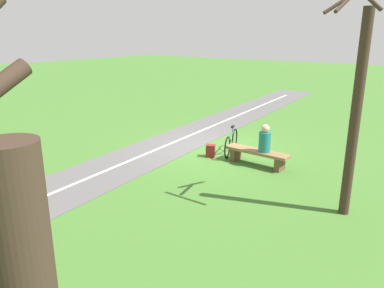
{
  "coord_description": "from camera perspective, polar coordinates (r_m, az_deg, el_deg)",
  "views": [
    {
      "loc": [
        -6.5,
        9.83,
        3.65
      ],
      "look_at": [
        -1.33,
        2.91,
        1.08
      ],
      "focal_mm": 34.9,
      "sensor_mm": 36.0,
      "label": 1
    }
  ],
  "objects": [
    {
      "name": "backpack",
      "position": [
        11.45,
        2.85,
        -1.05
      ],
      "size": [
        0.34,
        0.35,
        0.38
      ],
      "rotation": [
        0.0,
        0.0,
        3.59
      ],
      "color": "maroon",
      "rests_on": "ground_plane"
    },
    {
      "name": "path_centre_line",
      "position": [
        10.27,
        -14.89,
        -4.74
      ],
      "size": [
        2.83,
        31.89,
        0.0
      ],
      "primitive_type": "cube",
      "rotation": [
        0.0,
        0.0,
        0.09
      ],
      "color": "silver",
      "rests_on": "paved_path"
    },
    {
      "name": "ground_plane",
      "position": [
        12.33,
        3.15,
        -0.69
      ],
      "size": [
        80.0,
        80.0,
        0.0
      ],
      "primitive_type": "plane",
      "color": "#3D6B28"
    },
    {
      "name": "bicycle",
      "position": [
        11.8,
        6.01,
        0.27
      ],
      "size": [
        0.56,
        1.62,
        0.86
      ],
      "rotation": [
        0.0,
        0.0,
        1.89
      ],
      "color": "black",
      "rests_on": "ground_plane"
    },
    {
      "name": "paved_path",
      "position": [
        10.27,
        -14.89,
        -4.79
      ],
      "size": [
        5.18,
        36.05,
        0.02
      ],
      "primitive_type": "cube",
      "rotation": [
        0.0,
        0.0,
        0.09
      ],
      "color": "#565454",
      "rests_on": "ground_plane"
    },
    {
      "name": "person_seated",
      "position": [
        10.61,
        11.06,
        0.64
      ],
      "size": [
        0.35,
        0.35,
        0.79
      ],
      "rotation": [
        0.0,
        0.0,
        -0.04
      ],
      "color": "#1E6B66",
      "rests_on": "bench"
    },
    {
      "name": "tree_far_left",
      "position": [
        7.98,
        23.67,
        5.15
      ],
      "size": [
        1.16,
        1.31,
        4.74
      ],
      "color": "#38281E",
      "rests_on": "ground_plane"
    },
    {
      "name": "bench",
      "position": [
        10.85,
        9.9,
        -1.6
      ],
      "size": [
        1.93,
        0.51,
        0.45
      ],
      "rotation": [
        0.0,
        0.0,
        -0.04
      ],
      "color": "brown",
      "rests_on": "ground_plane"
    }
  ]
}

